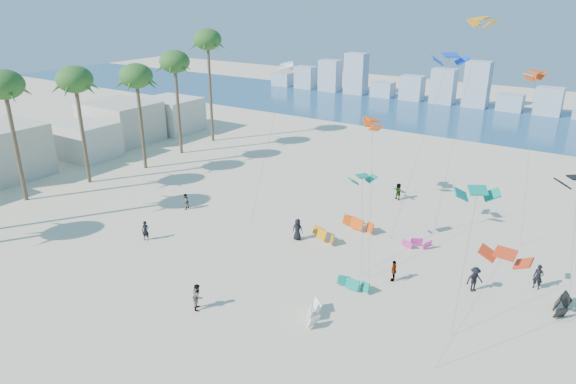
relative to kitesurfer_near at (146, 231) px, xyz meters
The scene contains 10 objects.
ground 11.91m from the kitesurfer_near, 52.19° to the right, with size 220.00×220.00×0.00m, color beige.
ocean 63.04m from the kitesurfer_near, 83.37° to the left, with size 220.00×220.00×0.00m, color navy.
kitesurfer_near is the anchor object (origin of this frame).
kitesurfer_mid 12.01m from the kitesurfer_near, 25.65° to the right, with size 0.90×0.70×1.85m, color gray.
kitesurfers_far 19.91m from the kitesurfer_near, 32.18° to the left, with size 32.12×16.46×1.91m.
grounded_kites 19.95m from the kitesurfer_near, 20.82° to the left, with size 20.43×16.21×1.05m.
flying_kites 27.52m from the kitesurfer_near, 26.52° to the left, with size 33.56×23.67×18.54m.
palm_row 20.28m from the kitesurfer_near, 156.66° to the left, with size 7.28×44.80×15.53m.
beachfront_buildings 28.83m from the kitesurfer_near, 156.60° to the left, with size 11.50×43.00×6.00m.
distant_skyline 72.90m from the kitesurfer_near, 85.20° to the left, with size 85.00×3.00×8.40m.
Camera 1 is at (24.85, -17.14, 19.86)m, focal length 32.04 mm.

